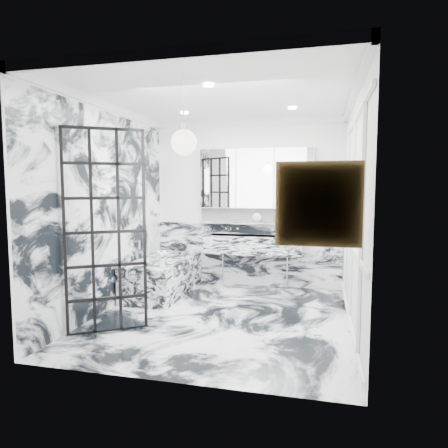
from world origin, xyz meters
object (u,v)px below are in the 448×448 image
(mirror_cabinet, at_px, (255,178))
(bathtub, at_px, (163,276))
(crittall_door, at_px, (106,232))
(trough_sink, at_px, (253,245))

(mirror_cabinet, distance_m, bathtub, 2.20)
(bathtub, bearing_deg, crittall_door, -89.87)
(trough_sink, height_order, bathtub, trough_sink)
(trough_sink, distance_m, mirror_cabinet, 1.10)
(bathtub, bearing_deg, mirror_cabinet, 32.06)
(crittall_door, height_order, mirror_cabinet, crittall_door)
(crittall_door, xyz_separation_m, trough_sink, (1.32, 2.36, -0.44))
(crittall_door, bearing_deg, mirror_cabinet, 29.41)
(mirror_cabinet, bearing_deg, crittall_door, -117.53)
(trough_sink, xyz_separation_m, mirror_cabinet, (-0.00, 0.17, 1.09))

